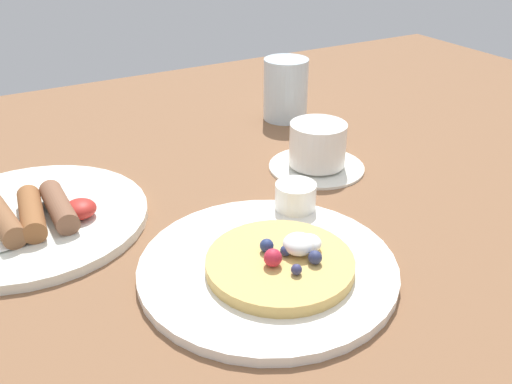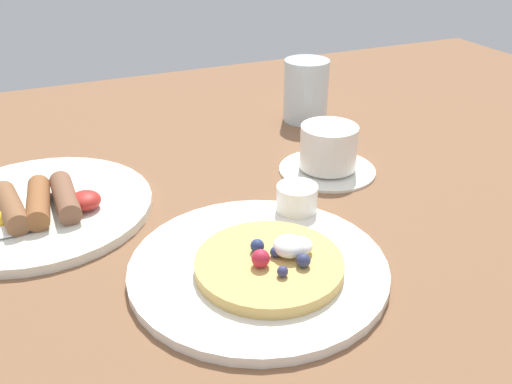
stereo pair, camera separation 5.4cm
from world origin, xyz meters
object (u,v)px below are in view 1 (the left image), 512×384
Objects in this scene: pancake_plate at (269,267)px; syrup_ramekin at (296,196)px; coffee_saucer at (316,166)px; breakfast_plate at (31,219)px; coffee_cup at (318,143)px; water_glass at (286,89)px.

syrup_ramekin is (8.25, 7.97, 2.13)cm from pancake_plate.
breakfast_plate is at bearing 173.66° from coffee_saucer.
pancake_plate is at bearing -136.00° from syrup_ramekin.
coffee_cup is (37.08, -4.01, 3.17)cm from breakfast_plate.
pancake_plate is 43.50cm from water_glass.
pancake_plate is 11.67cm from syrup_ramekin.
coffee_saucer is (9.58, 9.30, -2.31)cm from syrup_ramekin.
pancake_plate is at bearing -124.19° from water_glass.
pancake_plate is 1.98× the size of coffee_saucer.
breakfast_plate is (-19.11, 21.38, 0.03)cm from pancake_plate.
coffee_saucer is (36.94, -4.11, -0.20)cm from breakfast_plate.
coffee_cup is (0.14, 0.09, 3.37)cm from coffee_saucer.
coffee_cup is 0.98× the size of water_glass.
coffee_saucer is at bearing 44.08° from pancake_plate.
breakfast_plate is at bearing 173.82° from coffee_cup.
syrup_ramekin reaches higher than coffee_saucer.
syrup_ramekin is 32.21cm from water_glass.
pancake_plate is 2.58× the size of water_glass.
coffee_cup is at bearing 44.01° from syrup_ramekin.
coffee_saucer is 1.31× the size of water_glass.
coffee_cup is (17.97, 17.36, 3.19)cm from pancake_plate.
coffee_saucer is 20.16cm from water_glass.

